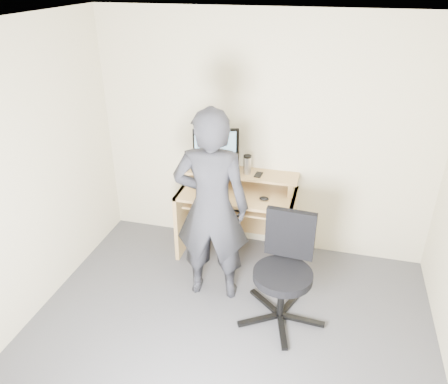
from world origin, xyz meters
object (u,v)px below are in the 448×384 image
at_px(office_chair, 285,266).
at_px(person, 212,208).
at_px(desk, 238,206).
at_px(monitor, 216,146).

xyz_separation_m(office_chair, person, (-0.69, 0.15, 0.39)).
relative_size(desk, person, 0.65).
distance_m(desk, person, 0.84).
bearing_deg(monitor, person, -94.47).
bearing_deg(monitor, office_chair, -64.98).
distance_m(monitor, office_chair, 1.46).
relative_size(monitor, person, 0.25).
relative_size(desk, monitor, 2.62).
height_order(monitor, person, person).
height_order(desk, monitor, monitor).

